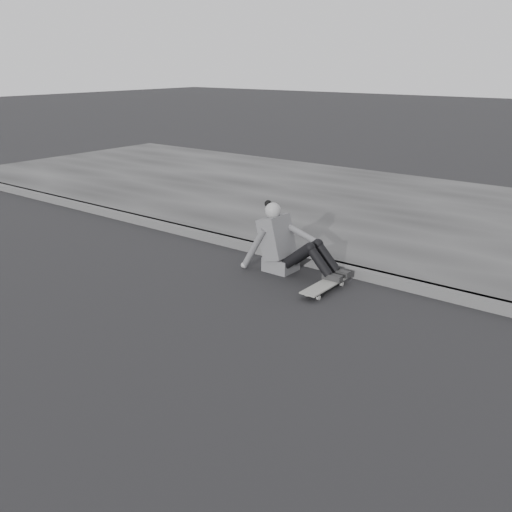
% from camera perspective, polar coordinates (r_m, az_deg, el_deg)
% --- Properties ---
extents(ground, '(80.00, 80.00, 0.00)m').
position_cam_1_polar(ground, '(4.40, 13.56, -16.55)').
color(ground, black).
rests_on(ground, ground).
extents(curb, '(24.00, 0.16, 0.12)m').
position_cam_1_polar(curb, '(6.56, 23.11, -4.65)').
color(curb, '#4B4B4B').
rests_on(curb, ground).
extents(skateboard, '(0.20, 0.78, 0.09)m').
position_cam_1_polar(skateboard, '(6.60, 6.91, -2.93)').
color(skateboard, gray).
rests_on(skateboard, ground).
extents(seated_woman, '(1.38, 0.46, 0.88)m').
position_cam_1_polar(seated_woman, '(7.07, 2.94, 1.18)').
color(seated_woman, '#545457').
rests_on(seated_woman, ground).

